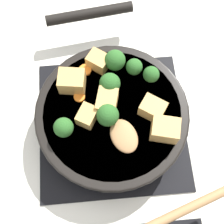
{
  "coord_description": "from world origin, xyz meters",
  "views": [
    {
      "loc": [
        0.02,
        0.21,
        0.64
      ],
      "look_at": [
        0.0,
        0.0,
        0.08
      ],
      "focal_mm": 50.0,
      "sensor_mm": 36.0,
      "label": 1
    }
  ],
  "objects": [
    {
      "name": "tofu_cube_east_chunk",
      "position": [
        0.01,
        -0.01,
        0.1
      ],
      "size": [
        0.05,
        0.05,
        0.04
      ],
      "primitive_type": "cube",
      "rotation": [
        0.0,
        0.0,
        4.45
      ],
      "color": "tan",
      "rests_on": "skillet_pan"
    },
    {
      "name": "ground_plane",
      "position": [
        0.0,
        0.0,
        0.0
      ],
      "size": [
        2.4,
        2.4,
        0.0
      ],
      "primitive_type": "plane",
      "color": "silver"
    },
    {
      "name": "skillet_pan",
      "position": [
        0.0,
        -0.0,
        0.06
      ],
      "size": [
        0.3,
        0.42,
        0.05
      ],
      "color": "black",
      "rests_on": "front_burner_grate"
    },
    {
      "name": "tofu_cube_front_piece",
      "position": [
        -0.09,
        0.05,
        0.1
      ],
      "size": [
        0.06,
        0.05,
        0.04
      ],
      "primitive_type": "cube",
      "rotation": [
        0.0,
        0.0,
        6.04
      ],
      "color": "tan",
      "rests_on": "skillet_pan"
    },
    {
      "name": "broccoli_floret_north_edge",
      "position": [
        -0.01,
        -0.1,
        0.11
      ],
      "size": [
        0.04,
        0.04,
        0.05
      ],
      "color": "#709956",
      "rests_on": "skillet_pan"
    },
    {
      "name": "tofu_cube_center_large",
      "position": [
        -0.08,
        0.01,
        0.1
      ],
      "size": [
        0.06,
        0.05,
        0.04
      ],
      "primitive_type": "cube",
      "rotation": [
        0.0,
        0.0,
        5.69
      ],
      "color": "tan",
      "rests_on": "skillet_pan"
    },
    {
      "name": "broccoli_floret_south_cluster",
      "position": [
        0.01,
        0.02,
        0.11
      ],
      "size": [
        0.04,
        0.04,
        0.05
      ],
      "color": "#709956",
      "rests_on": "skillet_pan"
    },
    {
      "name": "broccoli_floret_east_rim",
      "position": [
        -0.08,
        -0.06,
        0.1
      ],
      "size": [
        0.03,
        0.03,
        0.04
      ],
      "color": "#709956",
      "rests_on": "skillet_pan"
    },
    {
      "name": "tofu_cube_near_handle",
      "position": [
        0.05,
        0.01,
        0.1
      ],
      "size": [
        0.05,
        0.05,
        0.03
      ],
      "primitive_type": "cube",
      "rotation": [
        0.0,
        0.0,
        4.2
      ],
      "color": "tan",
      "rests_on": "skillet_pan"
    },
    {
      "name": "front_burner_grate",
      "position": [
        0.0,
        0.0,
        0.01
      ],
      "size": [
        0.31,
        0.31,
        0.03
      ],
      "color": "black",
      "rests_on": "ground_plane"
    },
    {
      "name": "tofu_cube_back_piece",
      "position": [
        0.02,
        -0.1,
        0.1
      ],
      "size": [
        0.05,
        0.05,
        0.03
      ],
      "primitive_type": "cube",
      "rotation": [
        0.0,
        0.0,
        2.52
      ],
      "color": "tan",
      "rests_on": "skillet_pan"
    },
    {
      "name": "broccoli_floret_center_top",
      "position": [
        0.09,
        0.03,
        0.1
      ],
      "size": [
        0.04,
        0.04,
        0.04
      ],
      "color": "#709956",
      "rests_on": "skillet_pan"
    },
    {
      "name": "carrot_slice_near_center",
      "position": [
        0.05,
        -0.09,
        0.08
      ],
      "size": [
        0.03,
        0.03,
        0.01
      ],
      "primitive_type": "cylinder",
      "color": "orange",
      "rests_on": "skillet_pan"
    },
    {
      "name": "carrot_slice_orange_thin",
      "position": [
        0.06,
        -0.04,
        0.08
      ],
      "size": [
        0.02,
        0.02,
        0.01
      ],
      "primitive_type": "cylinder",
      "color": "orange",
      "rests_on": "skillet_pan"
    },
    {
      "name": "tofu_cube_west_chunk",
      "position": [
        0.07,
        -0.06,
        0.1
      ],
      "size": [
        0.05,
        0.05,
        0.04
      ],
      "primitive_type": "cube",
      "rotation": [
        0.0,
        0.0,
        3.0
      ],
      "color": "tan",
      "rests_on": "skillet_pan"
    },
    {
      "name": "broccoli_floret_near_spoon",
      "position": [
        -0.05,
        -0.08,
        0.1
      ],
      "size": [
        0.03,
        0.03,
        0.04
      ],
      "color": "#709956",
      "rests_on": "skillet_pan"
    },
    {
      "name": "broccoli_floret_west_rim",
      "position": [
        0.0,
        -0.05,
        0.11
      ],
      "size": [
        0.04,
        0.04,
        0.05
      ],
      "color": "#709956",
      "rests_on": "skillet_pan"
    },
    {
      "name": "wooden_spoon",
      "position": [
        -0.05,
        0.14,
        0.09
      ],
      "size": [
        0.24,
        0.24,
        0.02
      ],
      "color": "#A87A4C",
      "rests_on": "skillet_pan"
    }
  ]
}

